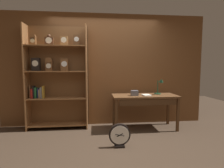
{
  "coord_description": "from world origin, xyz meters",
  "views": [
    {
      "loc": [
        -0.27,
        -2.89,
        1.35
      ],
      "look_at": [
        0.1,
        0.59,
        1.03
      ],
      "focal_mm": 28.41,
      "sensor_mm": 36.0,
      "label": 1
    }
  ],
  "objects_px": {
    "desk_lamp": "(160,86)",
    "toolbox_small": "(134,93)",
    "workbench": "(145,99)",
    "bookshelf": "(56,76)",
    "open_repair_manual": "(147,95)",
    "round_clock_large": "(120,135)"
  },
  "relations": [
    {
      "from": "toolbox_small",
      "to": "round_clock_large",
      "type": "xyz_separation_m",
      "value": [
        -0.44,
        -0.81,
        -0.6
      ]
    },
    {
      "from": "workbench",
      "to": "round_clock_large",
      "type": "distance_m",
      "value": 1.17
    },
    {
      "from": "workbench",
      "to": "desk_lamp",
      "type": "distance_m",
      "value": 0.47
    },
    {
      "from": "toolbox_small",
      "to": "bookshelf",
      "type": "bearing_deg",
      "value": 169.29
    },
    {
      "from": "desk_lamp",
      "to": "bookshelf",
      "type": "bearing_deg",
      "value": 175.27
    },
    {
      "from": "bookshelf",
      "to": "desk_lamp",
      "type": "xyz_separation_m",
      "value": [
        2.31,
        -0.19,
        -0.22
      ]
    },
    {
      "from": "toolbox_small",
      "to": "round_clock_large",
      "type": "distance_m",
      "value": 1.1
    },
    {
      "from": "bookshelf",
      "to": "desk_lamp",
      "type": "relative_size",
      "value": 6.14
    },
    {
      "from": "workbench",
      "to": "desk_lamp",
      "type": "relative_size",
      "value": 3.81
    },
    {
      "from": "desk_lamp",
      "to": "toolbox_small",
      "type": "xyz_separation_m",
      "value": [
        -0.61,
        -0.13,
        -0.14
      ]
    },
    {
      "from": "bookshelf",
      "to": "workbench",
      "type": "bearing_deg",
      "value": -8.5
    },
    {
      "from": "desk_lamp",
      "to": "toolbox_small",
      "type": "height_order",
      "value": "desk_lamp"
    },
    {
      "from": "bookshelf",
      "to": "open_repair_manual",
      "type": "height_order",
      "value": "bookshelf"
    },
    {
      "from": "desk_lamp",
      "to": "open_repair_manual",
      "type": "bearing_deg",
      "value": -153.0
    },
    {
      "from": "desk_lamp",
      "to": "toolbox_small",
      "type": "relative_size",
      "value": 2.45
    },
    {
      "from": "open_repair_manual",
      "to": "round_clock_large",
      "type": "distance_m",
      "value": 1.17
    },
    {
      "from": "toolbox_small",
      "to": "open_repair_manual",
      "type": "distance_m",
      "value": 0.26
    },
    {
      "from": "bookshelf",
      "to": "workbench",
      "type": "relative_size",
      "value": 1.61
    },
    {
      "from": "desk_lamp",
      "to": "round_clock_large",
      "type": "relative_size",
      "value": 0.9
    },
    {
      "from": "bookshelf",
      "to": "toolbox_small",
      "type": "distance_m",
      "value": 1.77
    },
    {
      "from": "workbench",
      "to": "desk_lamp",
      "type": "height_order",
      "value": "desk_lamp"
    },
    {
      "from": "desk_lamp",
      "to": "toolbox_small",
      "type": "distance_m",
      "value": 0.64
    }
  ]
}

